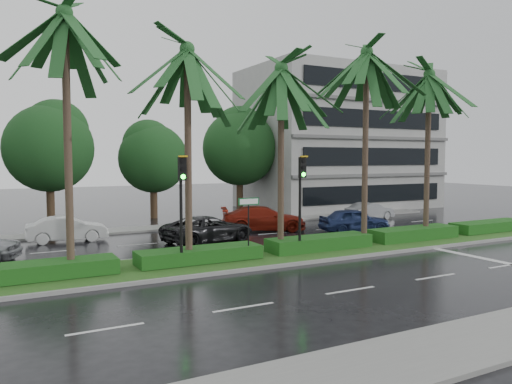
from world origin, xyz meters
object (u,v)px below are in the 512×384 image
car_blue (354,220)px  car_grey (370,211)px  car_red (264,219)px  signal_median_left (182,195)px  car_darkgrey (208,229)px  car_white (67,229)px  street_sign (249,213)px

car_blue → car_grey: bearing=-37.1°
car_grey → car_red: bearing=91.1°
signal_median_left → car_darkgrey: size_ratio=0.87×
car_white → car_blue: bearing=-102.7°
signal_median_left → car_white: bearing=107.7°
car_blue → car_grey: size_ratio=1.11×
car_darkgrey → car_blue: 9.04m
car_red → car_blue: (4.50, -2.99, -0.03)m
car_white → car_darkgrey: bearing=-115.7°
street_sign → car_red: bearing=57.0°
signal_median_left → car_blue: (12.50, 4.90, -2.29)m
signal_median_left → car_darkgrey: bearing=58.7°
car_darkgrey → car_grey: size_ratio=1.32×
signal_median_left → car_darkgrey: 7.13m
car_grey → car_darkgrey: bearing=97.6°
signal_median_left → car_grey: (17.25, 8.97, -2.38)m
street_sign → car_grey: (14.25, 8.79, -1.50)m
car_darkgrey → street_sign: bearing=161.9°
car_darkgrey → car_red: size_ratio=0.98×
car_blue → street_sign: bearing=128.7°
car_red → car_blue: car_red is taller
street_sign → signal_median_left: bearing=-176.5°
street_sign → car_blue: size_ratio=0.62×
car_white → car_red: bearing=-94.3°
car_blue → signal_median_left: bearing=123.7°
street_sign → car_white: bearing=123.1°
signal_median_left → car_blue: bearing=21.4°
car_darkgrey → signal_median_left: bearing=135.7°
car_white → street_sign: bearing=-143.4°
street_sign → car_grey: street_sign is taller
car_darkgrey → car_blue: car_blue is taller
street_sign → car_grey: 16.81m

